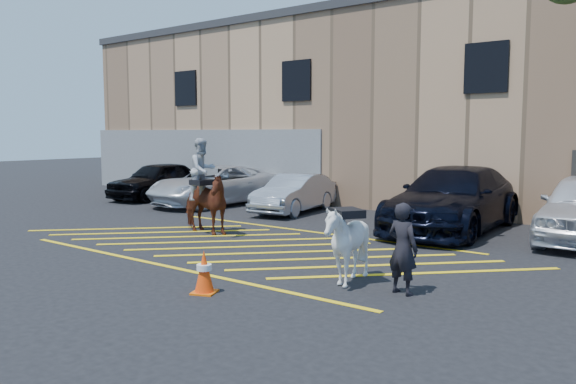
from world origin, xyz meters
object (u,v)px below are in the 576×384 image
Objects in this scene: handler at (403,248)px; mounted_bay at (203,195)px; car_black_suv at (158,180)px; saddled_white at (347,244)px; car_blue_suv at (453,199)px; traffic_cone at (204,272)px; car_silver_sedan at (294,193)px; car_white_pickup at (215,185)px.

handler is 7.00m from mounted_bay.
car_black_suv is 14.49m from saddled_white.
car_blue_suv is 8.19× the size of traffic_cone.
car_blue_suv is at bearing 41.34° from mounted_bay.
car_black_suv is at bearing 178.40° from car_blue_suv.
car_blue_suv is at bearing -9.98° from car_silver_sedan.
handler is (7.15, -6.67, 0.12)m from car_silver_sedan.
car_black_suv is 14.13m from traffic_cone.
car_silver_sedan is at bearing 132.27° from saddled_white.
traffic_cone is (11.30, -8.47, -0.39)m from car_black_suv.
mounted_bay reaches higher than car_blue_suv.
mounted_bay reaches higher than saddled_white.
handler is at bearing -16.51° from mounted_bay.
car_white_pickup is 11.67m from traffic_cone.
traffic_cone is at bearing -40.42° from car_white_pickup.
car_silver_sedan is 9.78m from handler.
car_silver_sedan is 4.72m from mounted_bay.
car_white_pickup is 7.21× the size of traffic_cone.
handler is 3.32m from traffic_cone.
car_silver_sedan is 2.54× the size of handler.
car_blue_suv is at bearing 82.88° from traffic_cone.
car_blue_suv is at bearing 94.88° from saddled_white.
car_silver_sedan is 5.56m from car_blue_suv.
car_black_suv is 2.55× the size of saddled_white.
car_white_pickup is at bearing 145.82° from saddled_white.
car_black_suv is 12.36m from car_blue_suv.
traffic_cone is at bearing -130.28° from saddled_white.
car_black_suv reaches higher than traffic_cone.
handler is (1.60, -6.48, -0.10)m from car_blue_suv.
car_blue_suv is 2.36× the size of mounted_bay.
car_black_suv reaches higher than car_white_pickup.
car_white_pickup is 0.88× the size of car_blue_suv.
car_white_pickup is at bearing 174.82° from car_silver_sedan.
mounted_bay is at bearing -140.08° from car_blue_suv.
car_white_pickup is 1.35× the size of car_silver_sedan.
saddled_white reaches higher than traffic_cone.
mounted_bay is 6.03m from saddled_white.
handler reaches higher than traffic_cone.
car_silver_sedan is at bearing -32.30° from handler.
traffic_cone is (8.04, -8.45, -0.37)m from car_white_pickup.
car_blue_suv reaches higher than car_white_pickup.
car_black_suv is 6.80m from car_silver_sedan.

